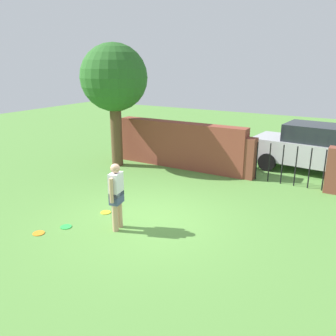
# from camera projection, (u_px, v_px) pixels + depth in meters

# --- Properties ---
(ground_plane) EXTENTS (40.00, 40.00, 0.00)m
(ground_plane) POSITION_uv_depth(u_px,v_px,m) (148.00, 220.00, 8.81)
(ground_plane) COLOR #568C3D
(brick_wall) EXTENTS (5.05, 0.50, 1.70)m
(brick_wall) POSITION_uv_depth(u_px,v_px,m) (180.00, 145.00, 12.98)
(brick_wall) COLOR brown
(brick_wall) RESTS_ON ground
(tree) EXTENTS (2.42, 2.42, 4.49)m
(tree) POSITION_uv_depth(u_px,v_px,m) (114.00, 79.00, 12.55)
(tree) COLOR brown
(tree) RESTS_ON ground
(person) EXTENTS (0.28, 0.53, 1.62)m
(person) POSITION_uv_depth(u_px,v_px,m) (116.00, 194.00, 8.08)
(person) COLOR tan
(person) RESTS_ON ground
(fence_gate) EXTENTS (3.07, 0.44, 1.40)m
(fence_gate) POSITION_uv_depth(u_px,v_px,m) (289.00, 164.00, 11.12)
(fence_gate) COLOR brown
(fence_gate) RESTS_ON ground
(car) EXTENTS (4.34, 2.22, 1.72)m
(car) POSITION_uv_depth(u_px,v_px,m) (314.00, 148.00, 12.46)
(car) COLOR #B7B7BC
(car) RESTS_ON ground
(frisbee_green) EXTENTS (0.27, 0.27, 0.02)m
(frisbee_green) POSITION_uv_depth(u_px,v_px,m) (66.00, 227.00, 8.41)
(frisbee_green) COLOR green
(frisbee_green) RESTS_ON ground
(frisbee_orange) EXTENTS (0.27, 0.27, 0.02)m
(frisbee_orange) POSITION_uv_depth(u_px,v_px,m) (39.00, 233.00, 8.10)
(frisbee_orange) COLOR orange
(frisbee_orange) RESTS_ON ground
(frisbee_yellow) EXTENTS (0.27, 0.27, 0.02)m
(frisbee_yellow) POSITION_uv_depth(u_px,v_px,m) (106.00, 212.00, 9.22)
(frisbee_yellow) COLOR yellow
(frisbee_yellow) RESTS_ON ground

